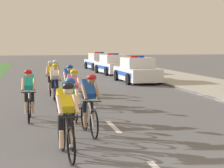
{
  "coord_description": "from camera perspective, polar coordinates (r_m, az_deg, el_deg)",
  "views": [
    {
      "loc": [
        -2.23,
        -4.48,
        2.22
      ],
      "look_at": [
        0.11,
        6.31,
        1.1
      ],
      "focal_mm": 61.87,
      "sensor_mm": 36.0,
      "label": 1
    }
  ],
  "objects": [
    {
      "name": "cyclist_fifth",
      "position": [
        11.56,
        -12.16,
        -1.46
      ],
      "size": [
        0.42,
        1.72,
        1.56
      ],
      "color": "black",
      "rests_on": "ground"
    },
    {
      "name": "sidewalk_slab",
      "position": [
        20.89,
        14.87,
        -0.34
      ],
      "size": [
        4.29,
        60.0,
        0.12
      ],
      "primitive_type": "cube",
      "color": "#A3A099",
      "rests_on": "ground"
    },
    {
      "name": "cyclist_third",
      "position": [
        9.52,
        -3.4,
        -2.87
      ],
      "size": [
        0.44,
        1.72,
        1.56
      ],
      "color": "black",
      "rests_on": "ground"
    },
    {
      "name": "kerb_edge",
      "position": [
        20.03,
        9.61,
        -0.46
      ],
      "size": [
        0.16,
        60.0,
        0.13
      ],
      "primitive_type": "cube",
      "color": "#9E9E99",
      "rests_on": "ground"
    },
    {
      "name": "cyclist_sixth",
      "position": [
        15.0,
        -8.42,
        0.25
      ],
      "size": [
        0.42,
        1.72,
        1.56
      ],
      "color": "black",
      "rests_on": "ground"
    },
    {
      "name": "cyclist_eighth",
      "position": [
        17.34,
        -9.0,
        0.98
      ],
      "size": [
        0.45,
        1.72,
        1.56
      ],
      "color": "black",
      "rests_on": "ground"
    },
    {
      "name": "lane_markings_centre",
      "position": [
        10.56,
        0.21,
        -6.33
      ],
      "size": [
        0.14,
        17.6,
        0.01
      ],
      "color": "white",
      "rests_on": "ground"
    },
    {
      "name": "cyclist_seventh",
      "position": [
        13.99,
        -6.39,
        -0.12
      ],
      "size": [
        0.43,
        1.72,
        1.56
      ],
      "color": "black",
      "rests_on": "ground"
    },
    {
      "name": "police_car_second",
      "position": [
        29.52,
        0.11,
        2.8
      ],
      "size": [
        2.29,
        4.54,
        1.59
      ],
      "color": "white",
      "rests_on": "ground"
    },
    {
      "name": "cyclist_second",
      "position": [
        8.57,
        -6.33,
        -3.87
      ],
      "size": [
        0.42,
        1.72,
        1.56
      ],
      "color": "black",
      "rests_on": "ground"
    },
    {
      "name": "cyclist_lead",
      "position": [
        7.61,
        -6.8,
        -5.1
      ],
      "size": [
        0.44,
        1.72,
        1.56
      ],
      "color": "black",
      "rests_on": "ground"
    },
    {
      "name": "cyclist_ninth",
      "position": [
        18.34,
        -8.39,
        1.25
      ],
      "size": [
        0.42,
        1.72,
        1.56
      ],
      "color": "black",
      "rests_on": "ground"
    },
    {
      "name": "cyclist_fourth",
      "position": [
        11.44,
        -5.78,
        -1.43
      ],
      "size": [
        0.42,
        1.72,
        1.56
      ],
      "color": "black",
      "rests_on": "ground"
    },
    {
      "name": "police_car_third",
      "position": [
        35.18,
        -1.91,
        3.28
      ],
      "size": [
        2.29,
        4.54,
        1.59
      ],
      "color": "silver",
      "rests_on": "ground"
    },
    {
      "name": "police_car_nearest",
      "position": [
        23.03,
        3.67,
        1.94
      ],
      "size": [
        2.08,
        4.44,
        1.59
      ],
      "color": "silver",
      "rests_on": "ground"
    }
  ]
}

